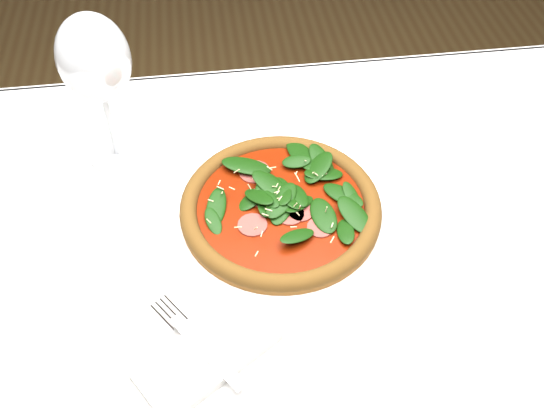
{
  "coord_description": "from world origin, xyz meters",
  "views": [
    {
      "loc": [
        -0.07,
        -0.46,
        1.37
      ],
      "look_at": [
        -0.0,
        0.07,
        0.77
      ],
      "focal_mm": 40.0,
      "sensor_mm": 36.0,
      "label": 1
    }
  ],
  "objects": [
    {
      "name": "pizza",
      "position": [
        0.01,
        0.06,
        0.77
      ],
      "size": [
        0.33,
        0.33,
        0.03
      ],
      "rotation": [
        0.0,
        0.0,
        0.31
      ],
      "color": "#985E24",
      "rests_on": "plate"
    },
    {
      "name": "fork",
      "position": [
        -0.12,
        -0.11,
        0.76
      ],
      "size": [
        0.1,
        0.13,
        0.0
      ],
      "rotation": [
        0.0,
        0.0,
        0.62
      ],
      "color": "silver",
      "rests_on": "napkin"
    },
    {
      "name": "napkin",
      "position": [
        -0.1,
        -0.13,
        0.76
      ],
      "size": [
        0.17,
        0.15,
        0.01
      ],
      "primitive_type": "cube",
      "rotation": [
        0.0,
        0.0,
        0.58
      ],
      "color": "silver",
      "rests_on": "dining_table"
    },
    {
      "name": "plate",
      "position": [
        0.01,
        0.06,
        0.76
      ],
      "size": [
        0.31,
        0.31,
        0.01
      ],
      "color": "white",
      "rests_on": "dining_table"
    },
    {
      "name": "dining_table",
      "position": [
        0.0,
        0.0,
        0.65
      ],
      "size": [
        1.21,
        0.81,
        0.75
      ],
      "color": "silver",
      "rests_on": "ground"
    },
    {
      "name": "wine_glass",
      "position": [
        -0.21,
        0.22,
        0.91
      ],
      "size": [
        0.09,
        0.09,
        0.23
      ],
      "color": "silver",
      "rests_on": "dining_table"
    }
  ]
}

